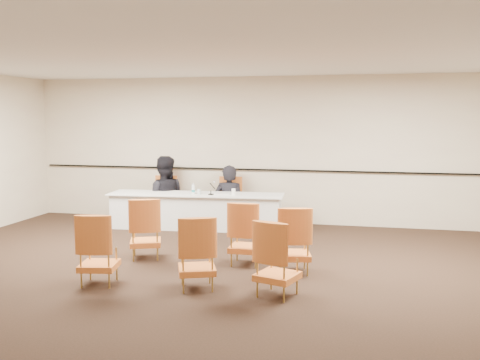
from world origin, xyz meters
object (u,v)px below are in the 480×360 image
aud_chair_back_mid (197,252)px  panelist_second_chair (164,199)px  microphone (211,188)px  aud_chair_front_mid (246,233)px  panelist_main (229,208)px  coffee_cup (233,192)px  aud_chair_back_right (278,258)px  panel_table (196,211)px  water_bottle (193,189)px  aud_chair_front_left (145,228)px  drinking_glass (199,192)px  aud_chair_front_right (293,239)px  panelist_second (164,201)px  aud_chair_back_left (99,249)px  panelist_main_chair (229,201)px

aud_chair_back_mid → panelist_second_chair: bearing=95.1°
microphone → aud_chair_front_mid: (1.18, -2.26, -0.34)m
panelist_main → coffee_cup: (0.23, -0.58, 0.42)m
aud_chair_back_mid → aud_chair_back_right: same height
panelist_second_chair → aud_chair_back_right: (3.03, -4.09, 0.00)m
panelist_main → coffee_cup: 0.76m
panel_table → coffee_cup: size_ratio=27.89×
water_bottle → aud_chair_back_right: size_ratio=0.22×
panelist_second_chair → aud_chair_front_left: bearing=-79.2°
panelist_second_chair → drinking_glass: 1.08m
aud_chair_front_right → aud_chair_back_right: size_ratio=1.00×
drinking_glass → coffee_cup: coffee_cup is taller
aud_chair_front_right → aud_chair_back_right: 1.04m
panelist_second_chair → aud_chair_back_mid: bearing=-68.3°
panel_table → aud_chair_back_right: bearing=-63.5°
panelist_second → aud_chair_front_mid: 3.66m
water_bottle → aud_chair_front_right: (2.28, -2.54, -0.32)m
aud_chair_front_left → aud_chair_front_right: same height
drinking_glass → aud_chair_front_right: (2.17, -2.56, -0.26)m
aud_chair_front_right → coffee_cup: bearing=107.4°
panel_table → aud_chair_back_left: bearing=-97.0°
drinking_glass → panelist_main_chair: bearing=53.1°
coffee_cup → aud_chair_back_mid: aud_chair_back_mid is taller
water_bottle → aud_chair_back_left: 3.65m
aud_chair_front_left → aud_chair_front_right: size_ratio=1.00×
panelist_main → aud_chair_front_mid: 3.08m
microphone → coffee_cup: (0.43, 0.06, -0.07)m
water_bottle → aud_chair_front_left: bearing=-91.1°
panel_table → drinking_glass: 0.40m
panel_table → panelist_second_chair: panelist_second_chair is taller
panel_table → drinking_glass: (0.07, -0.04, 0.39)m
panelist_second_chair → coffee_cup: 1.70m
microphone → panelist_second_chair: bearing=169.5°
panel_table → water_bottle: bearing=-126.9°
water_bottle → aud_chair_front_left: size_ratio=0.22×
drinking_glass → panelist_second_chair: bearing=151.5°
panelist_second_chair → aud_chair_back_mid: 4.49m
panelist_second → drinking_glass: (0.92, -0.50, 0.29)m
drinking_glass → aud_chair_front_left: size_ratio=0.11×
panel_table → aud_chair_back_mid: size_ratio=3.60×
coffee_cup → aud_chair_back_right: 3.89m
panelist_main_chair → aud_chair_back_left: 4.31m
aud_chair_back_left → panelist_second: bearing=88.8°
panelist_second → aud_chair_back_right: bearing=110.4°
microphone → aud_chair_back_left: size_ratio=0.28×
microphone → aud_chair_back_left: bearing=-83.5°
aud_chair_back_left → aud_chair_back_right: (2.34, 0.06, 0.00)m
aud_chair_front_mid → aud_chair_back_left: same height
panelist_second → panelist_second_chair: 0.03m
water_bottle → aud_chair_back_left: size_ratio=0.22×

